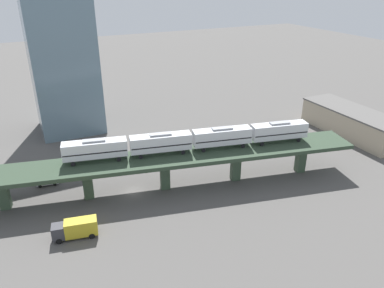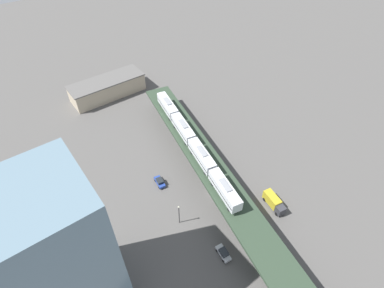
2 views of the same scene
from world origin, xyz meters
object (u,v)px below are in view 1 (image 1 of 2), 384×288
Objects in this scene: street_car_silver at (47,181)px; office_tower at (63,64)px; subway_train at (192,139)px; delivery_truck at (76,228)px; street_car_blue at (168,155)px; street_lamp at (106,149)px; warehouse_building at (352,122)px.

street_car_silver is 0.13× the size of office_tower.
subway_train is 6.58× the size of delivery_truck.
street_car_blue is 0.67× the size of street_lamp.
office_tower reaches higher than delivery_truck.
subway_train reaches higher than warehouse_building.
subway_train is 31.14m from street_car_silver.
street_car_blue is 31.84m from delivery_truck.
delivery_truck is 0.26× the size of warehouse_building.
warehouse_building is (-12.14, 74.74, 1.65)m from delivery_truck.
subway_train is at bearing 108.13° from delivery_truck.
street_lamp is (-14.72, -14.26, -5.46)m from subway_train.
delivery_truck is 25.54m from street_lamp.
subway_train reaches higher than street_lamp.
subway_train is 21.21m from street_lamp.
street_lamp is at bearing 7.50° from office_tower.
warehouse_building is at bearing 94.49° from subway_train.
office_tower reaches higher than street_car_silver.
office_tower is at bearing -118.83° from warehouse_building.
street_lamp is 64.74m from warehouse_building.
street_car_blue is 37.74m from office_tower.
delivery_truck reaches higher than street_car_blue.
warehouse_building reaches higher than street_car_silver.
street_car_blue is at bearing 90.87° from street_car_silver.
street_car_blue is 0.16× the size of warehouse_building.
office_tower reaches higher than street_lamp.
street_lamp is 0.24× the size of warehouse_building.
street_car_blue is 14.31m from street_lamp.
subway_train is 10.69× the size of street_car_silver.
warehouse_building is (10.83, 63.82, -0.70)m from street_lamp.
street_lamp is 0.19× the size of office_tower.
delivery_truck is at bearing -25.42° from street_lamp.
delivery_truck is 75.74m from warehouse_building.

